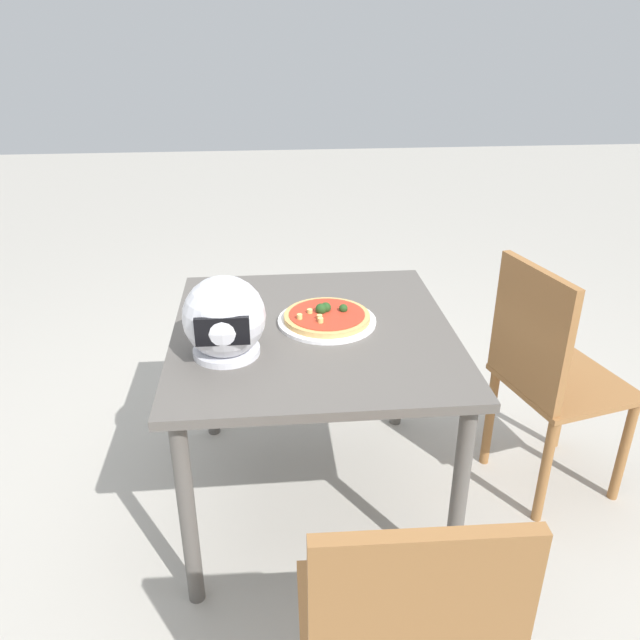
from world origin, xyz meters
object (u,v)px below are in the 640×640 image
dining_table (313,351)px  pizza (327,316)px  motorcycle_helmet (224,319)px  chair_side (546,370)px

dining_table → pizza: (-0.05, -0.04, 0.11)m
dining_table → motorcycle_helmet: bearing=28.3°
motorcycle_helmet → chair_side: motorcycle_helmet is taller
dining_table → motorcycle_helmet: size_ratio=3.99×
pizza → motorcycle_helmet: 0.39m
motorcycle_helmet → chair_side: bearing=-173.2°
pizza → dining_table: bearing=39.2°
dining_table → chair_side: 0.83m
dining_table → motorcycle_helmet: motorcycle_helmet is taller
dining_table → pizza: size_ratio=3.43×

